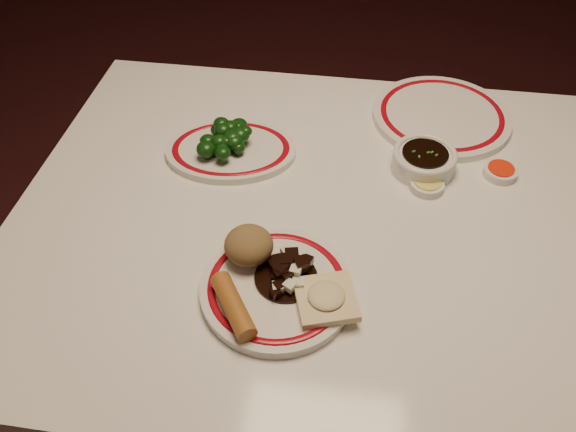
# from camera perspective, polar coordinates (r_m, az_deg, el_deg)

# --- Properties ---
(ground) EXTENTS (7.00, 7.00, 0.00)m
(ground) POSITION_cam_1_polar(r_m,az_deg,el_deg) (1.63, 3.87, -18.56)
(ground) COLOR black
(ground) RESTS_ON ground
(dining_table) EXTENTS (1.20, 0.90, 0.75)m
(dining_table) POSITION_cam_1_polar(r_m,az_deg,el_deg) (1.08, 5.56, -3.30)
(dining_table) COLOR white
(dining_table) RESTS_ON ground
(main_plate) EXTENTS (0.32, 0.32, 0.02)m
(main_plate) POSITION_cam_1_polar(r_m,az_deg,el_deg) (0.89, -1.12, -7.31)
(main_plate) COLOR silver
(main_plate) RESTS_ON dining_table
(rice_mound) EXTENTS (0.08, 0.08, 0.06)m
(rice_mound) POSITION_cam_1_polar(r_m,az_deg,el_deg) (0.90, -4.01, -2.99)
(rice_mound) COLOR olive
(rice_mound) RESTS_ON main_plate
(spring_roll) EXTENTS (0.09, 0.11, 0.03)m
(spring_roll) POSITION_cam_1_polar(r_m,az_deg,el_deg) (0.84, -5.58, -9.06)
(spring_roll) COLOR #A56628
(spring_roll) RESTS_ON main_plate
(fried_wonton) EXTENTS (0.11, 0.11, 0.02)m
(fried_wonton) POSITION_cam_1_polar(r_m,az_deg,el_deg) (0.86, 3.88, -8.32)
(fried_wonton) COLOR beige
(fried_wonton) RESTS_ON main_plate
(stirfry_heap) EXTENTS (0.10, 0.10, 0.03)m
(stirfry_heap) POSITION_cam_1_polar(r_m,az_deg,el_deg) (0.88, -0.15, -5.73)
(stirfry_heap) COLOR black
(stirfry_heap) RESTS_ON main_plate
(broccoli_plate) EXTENTS (0.28, 0.26, 0.02)m
(broccoli_plate) POSITION_cam_1_polar(r_m,az_deg,el_deg) (1.13, -5.81, 6.67)
(broccoli_plate) COLOR silver
(broccoli_plate) RESTS_ON dining_table
(broccoli_pile) EXTENTS (0.10, 0.13, 0.05)m
(broccoli_pile) POSITION_cam_1_polar(r_m,az_deg,el_deg) (1.12, -6.29, 7.93)
(broccoli_pile) COLOR #23471C
(broccoli_pile) RESTS_ON broccoli_plate
(soy_bowl) EXTENTS (0.12, 0.12, 0.04)m
(soy_bowl) POSITION_cam_1_polar(r_m,az_deg,el_deg) (1.11, 13.61, 5.42)
(soy_bowl) COLOR silver
(soy_bowl) RESTS_ON dining_table
(sweet_sour_dish) EXTENTS (0.06, 0.06, 0.02)m
(sweet_sour_dish) POSITION_cam_1_polar(r_m,az_deg,el_deg) (1.15, 20.75, 4.25)
(sweet_sour_dish) COLOR silver
(sweet_sour_dish) RESTS_ON dining_table
(mustard_dish) EXTENTS (0.06, 0.06, 0.02)m
(mustard_dish) POSITION_cam_1_polar(r_m,az_deg,el_deg) (1.08, 13.92, 3.10)
(mustard_dish) COLOR silver
(mustard_dish) RESTS_ON dining_table
(far_plate) EXTENTS (0.31, 0.31, 0.02)m
(far_plate) POSITION_cam_1_polar(r_m,az_deg,el_deg) (1.26, 15.31, 9.80)
(far_plate) COLOR silver
(far_plate) RESTS_ON dining_table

